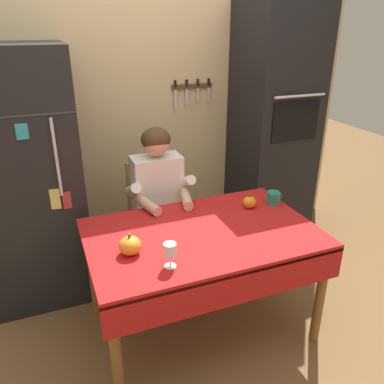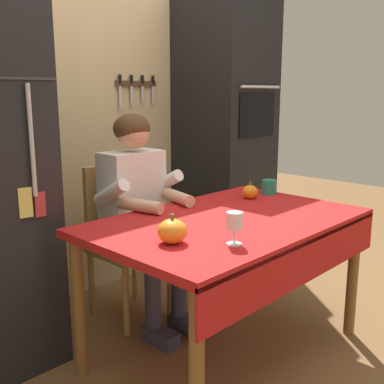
% 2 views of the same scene
% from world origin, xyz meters
% --- Properties ---
extents(ground_plane, '(10.00, 10.00, 0.00)m').
position_xyz_m(ground_plane, '(0.00, 0.00, 0.00)').
color(ground_plane, brown).
rests_on(ground_plane, ground).
extents(back_wall_assembly, '(3.70, 0.13, 2.60)m').
position_xyz_m(back_wall_assembly, '(0.05, 1.35, 1.30)').
color(back_wall_assembly, '#D1B784').
rests_on(back_wall_assembly, ground).
extents(wall_oven, '(0.60, 0.64, 2.10)m').
position_xyz_m(wall_oven, '(1.05, 1.00, 1.05)').
color(wall_oven, black).
rests_on(wall_oven, ground).
extents(dining_table, '(1.40, 0.90, 0.74)m').
position_xyz_m(dining_table, '(0.00, 0.08, 0.66)').
color(dining_table, brown).
rests_on(dining_table, ground).
extents(chair_behind_person, '(0.40, 0.40, 0.93)m').
position_xyz_m(chair_behind_person, '(-0.09, 0.87, 0.51)').
color(chair_behind_person, tan).
rests_on(chair_behind_person, ground).
extents(seated_person, '(0.47, 0.55, 1.25)m').
position_xyz_m(seated_person, '(-0.09, 0.68, 0.74)').
color(seated_person, '#38384C').
rests_on(seated_person, ground).
extents(coffee_mug, '(0.12, 0.09, 0.09)m').
position_xyz_m(coffee_mug, '(0.62, 0.28, 0.78)').
color(coffee_mug, '#237F66').
rests_on(coffee_mug, dining_table).
extents(wine_glass, '(0.07, 0.07, 0.14)m').
position_xyz_m(wine_glass, '(-0.30, -0.18, 0.84)').
color(wine_glass, white).
rests_on(wine_glass, dining_table).
extents(pumpkin_large, '(0.09, 0.09, 0.10)m').
position_xyz_m(pumpkin_large, '(0.43, 0.28, 0.78)').
color(pumpkin_large, orange).
rests_on(pumpkin_large, dining_table).
extents(pumpkin_medium, '(0.13, 0.13, 0.13)m').
position_xyz_m(pumpkin_medium, '(-0.47, 0.02, 0.79)').
color(pumpkin_medium, orange).
rests_on(pumpkin_medium, dining_table).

